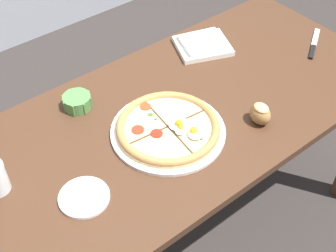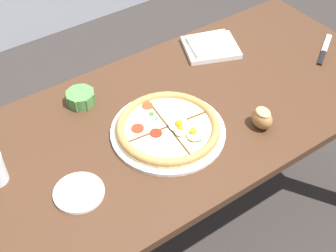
{
  "view_description": "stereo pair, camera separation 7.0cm",
  "coord_description": "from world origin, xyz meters",
  "px_view_note": "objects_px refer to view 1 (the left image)",
  "views": [
    {
      "loc": [
        -0.76,
        -0.88,
        1.8
      ],
      "look_at": [
        -0.11,
        -0.06,
        0.77
      ],
      "focal_mm": 50.0,
      "sensor_mm": 36.0,
      "label": 1
    },
    {
      "loc": [
        -0.7,
        -0.92,
        1.8
      ],
      "look_at": [
        -0.11,
        -0.06,
        0.77
      ],
      "focal_mm": 50.0,
      "sensor_mm": 36.0,
      "label": 2
    }
  ],
  "objects_px": {
    "dining_table": "(182,130)",
    "pizza": "(168,128)",
    "ramekin_bowl": "(77,101)",
    "side_saucer": "(84,197)",
    "knife_main": "(314,44)",
    "bread_piece_near": "(260,113)",
    "napkin_folded": "(203,45)"
  },
  "relations": [
    {
      "from": "dining_table",
      "to": "ramekin_bowl",
      "type": "relative_size",
      "value": 15.42
    },
    {
      "from": "dining_table",
      "to": "bread_piece_near",
      "type": "distance_m",
      "value": 0.29
    },
    {
      "from": "ramekin_bowl",
      "to": "side_saucer",
      "type": "relative_size",
      "value": 0.7
    },
    {
      "from": "ramekin_bowl",
      "to": "side_saucer",
      "type": "distance_m",
      "value": 0.39
    },
    {
      "from": "knife_main",
      "to": "ramekin_bowl",
      "type": "bearing_deg",
      "value": 132.27
    },
    {
      "from": "bread_piece_near",
      "to": "ramekin_bowl",
      "type": "bearing_deg",
      "value": 134.48
    },
    {
      "from": "bread_piece_near",
      "to": "side_saucer",
      "type": "xyz_separation_m",
      "value": [
        -0.61,
        0.09,
        -0.03
      ]
    },
    {
      "from": "dining_table",
      "to": "knife_main",
      "type": "relative_size",
      "value": 8.18
    },
    {
      "from": "ramekin_bowl",
      "to": "side_saucer",
      "type": "xyz_separation_m",
      "value": [
        -0.18,
        -0.34,
        -0.02
      ]
    },
    {
      "from": "dining_table",
      "to": "bread_piece_near",
      "type": "height_order",
      "value": "bread_piece_near"
    },
    {
      "from": "side_saucer",
      "to": "dining_table",
      "type": "bearing_deg",
      "value": 14.13
    },
    {
      "from": "pizza",
      "to": "napkin_folded",
      "type": "bearing_deg",
      "value": 35.29
    },
    {
      "from": "ramekin_bowl",
      "to": "bread_piece_near",
      "type": "relative_size",
      "value": 1.22
    },
    {
      "from": "dining_table",
      "to": "napkin_folded",
      "type": "xyz_separation_m",
      "value": [
        0.29,
        0.22,
        0.12
      ]
    },
    {
      "from": "dining_table",
      "to": "pizza",
      "type": "relative_size",
      "value": 4.26
    },
    {
      "from": "pizza",
      "to": "ramekin_bowl",
      "type": "height_order",
      "value": "pizza"
    },
    {
      "from": "ramekin_bowl",
      "to": "knife_main",
      "type": "distance_m",
      "value": 0.95
    },
    {
      "from": "napkin_folded",
      "to": "bread_piece_near",
      "type": "relative_size",
      "value": 2.99
    },
    {
      "from": "napkin_folded",
      "to": "bread_piece_near",
      "type": "height_order",
      "value": "bread_piece_near"
    },
    {
      "from": "napkin_folded",
      "to": "bread_piece_near",
      "type": "bearing_deg",
      "value": -107.25
    },
    {
      "from": "bread_piece_near",
      "to": "knife_main",
      "type": "relative_size",
      "value": 0.44
    },
    {
      "from": "ramekin_bowl",
      "to": "bread_piece_near",
      "type": "height_order",
      "value": "bread_piece_near"
    },
    {
      "from": "side_saucer",
      "to": "pizza",
      "type": "bearing_deg",
      "value": 9.08
    },
    {
      "from": "dining_table",
      "to": "pizza",
      "type": "distance_m",
      "value": 0.17
    },
    {
      "from": "bread_piece_near",
      "to": "knife_main",
      "type": "height_order",
      "value": "bread_piece_near"
    },
    {
      "from": "dining_table",
      "to": "napkin_folded",
      "type": "bearing_deg",
      "value": 37.46
    },
    {
      "from": "dining_table",
      "to": "bread_piece_near",
      "type": "bearing_deg",
      "value": -52.41
    },
    {
      "from": "ramekin_bowl",
      "to": "pizza",
      "type": "bearing_deg",
      "value": -60.65
    },
    {
      "from": "ramekin_bowl",
      "to": "knife_main",
      "type": "height_order",
      "value": "ramekin_bowl"
    },
    {
      "from": "pizza",
      "to": "side_saucer",
      "type": "distance_m",
      "value": 0.35
    },
    {
      "from": "pizza",
      "to": "side_saucer",
      "type": "bearing_deg",
      "value": -170.92
    },
    {
      "from": "dining_table",
      "to": "side_saucer",
      "type": "relative_size",
      "value": 10.82
    }
  ]
}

